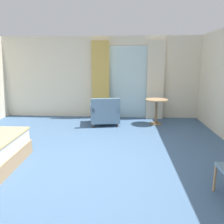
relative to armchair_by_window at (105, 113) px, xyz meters
The scene contains 7 objects.
ground 2.72m from the armchair_by_window, 95.08° to the right, with size 6.86×7.85×0.10m, color #426084.
wall_back 1.39m from the armchair_by_window, 103.63° to the left, with size 6.46×0.12×2.56m, color beige.
balcony_glass_door 1.37m from the armchair_by_window, 54.12° to the left, with size 1.27×0.02×2.25m, color silver.
curtain_panel_left 1.21m from the armchair_by_window, 103.92° to the left, with size 0.55×0.10×2.40m, color tan.
curtain_panel_right 1.92m from the armchair_by_window, 28.08° to the left, with size 0.52×0.10×2.40m, color beige.
armchair_by_window is the anchor object (origin of this frame).
round_cafe_table 1.50m from the armchair_by_window, ahead, with size 0.63×0.63×0.73m.
Camera 1 is at (0.84, -3.48, 1.75)m, focal length 35.55 mm.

